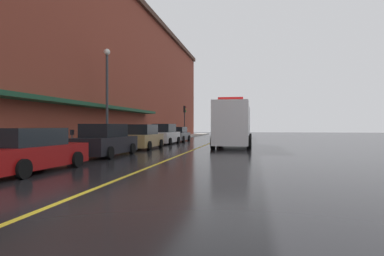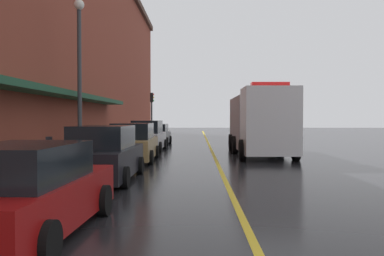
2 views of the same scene
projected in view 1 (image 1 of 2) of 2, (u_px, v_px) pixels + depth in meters
ground_plane at (210, 143)px, 31.83m from camera, size 112.00×112.00×0.00m
sidewalk_left at (150, 142)px, 32.99m from camera, size 2.40×70.00×0.15m
lane_center_stripe at (210, 143)px, 31.83m from camera, size 0.16×70.00×0.01m
brick_building_left at (81, 70)px, 33.26m from camera, size 12.63×64.00×14.80m
parked_car_0 at (30, 151)px, 11.91m from camera, size 2.20×4.89×1.61m
parked_car_1 at (106, 141)px, 18.14m from camera, size 2.10×4.86×1.79m
parked_car_2 at (143, 137)px, 24.03m from camera, size 2.12×4.70×1.79m
parked_car_3 at (165, 135)px, 30.13m from camera, size 2.12×4.53×1.87m
parked_car_4 at (178, 135)px, 35.36m from camera, size 2.06×4.22×1.58m
box_truck at (233, 125)px, 26.44m from camera, size 2.87×9.00×3.72m
parking_meter_0 at (72, 138)px, 17.39m from camera, size 0.14×0.18×1.33m
parking_meter_1 at (159, 132)px, 33.38m from camera, size 0.14×0.18×1.33m
street_lamp_left at (107, 87)px, 22.87m from camera, size 0.44×0.44×6.94m
traffic_light_near at (185, 115)px, 45.25m from camera, size 0.38×0.36×4.30m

